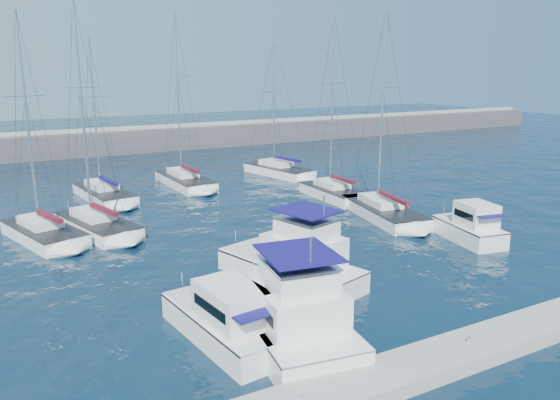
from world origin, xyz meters
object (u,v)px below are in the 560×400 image
sailboat_mid_b (97,225)px  sailboat_back_a (104,194)px  sailboat_back_b (185,180)px  motor_yacht_port_inner (290,315)px  sailboat_mid_a (44,233)px  motor_yacht_port_outer (225,322)px  sailboat_mid_e (334,192)px  sailboat_back_c (279,170)px  motor_yacht_stbd_outer (471,228)px  motor_yacht_stbd_inner (295,263)px  sailboat_mid_d (383,211)px

sailboat_mid_b → sailboat_back_a: 10.26m
sailboat_mid_b → sailboat_back_b: 16.15m
sailboat_mid_b → sailboat_back_a: bearing=61.4°
motor_yacht_port_inner → sailboat_mid_a: 21.72m
motor_yacht_port_outer → sailboat_mid_e: sailboat_mid_e is taller
motor_yacht_port_outer → sailboat_back_c: size_ratio=0.51×
sailboat_back_c → sailboat_mid_b: bearing=-162.8°
sailboat_mid_a → sailboat_mid_b: sailboat_mid_b is taller
motor_yacht_stbd_outer → sailboat_back_a: size_ratio=0.40×
motor_yacht_stbd_outer → motor_yacht_port_outer: bearing=-155.3°
sailboat_mid_a → sailboat_back_c: sailboat_mid_a is taller
motor_yacht_stbd_inner → sailboat_mid_d: size_ratio=0.56×
sailboat_back_a → sailboat_back_b: (8.29, 2.07, 0.02)m
motor_yacht_stbd_inner → sailboat_back_a: 25.49m
sailboat_mid_a → sailboat_mid_d: size_ratio=0.97×
motor_yacht_port_inner → motor_yacht_stbd_outer: (17.54, 5.99, -0.19)m
sailboat_mid_a → sailboat_mid_e: bearing=-14.7°
sailboat_back_b → motor_yacht_port_outer: bearing=-108.1°
motor_yacht_stbd_inner → motor_yacht_port_inner: bearing=-138.0°
sailboat_mid_d → motor_yacht_port_inner: bearing=-129.1°
sailboat_mid_d → sailboat_back_b: sailboat_back_b is taller
motor_yacht_port_outer → sailboat_mid_b: bearing=88.4°
motor_yacht_port_inner → sailboat_mid_d: sailboat_mid_d is taller
sailboat_mid_d → motor_yacht_stbd_outer: bearing=-69.1°
motor_yacht_port_outer → sailboat_back_c: (19.92, 31.73, -0.43)m
sailboat_mid_b → sailboat_back_c: size_ratio=1.14×
motor_yacht_port_inner → sailboat_mid_e: (16.57, 20.92, -0.58)m
motor_yacht_stbd_inner → sailboat_mid_e: bearing=33.7°
sailboat_back_a → sailboat_mid_d: bearing=-50.2°
motor_yacht_stbd_inner → sailboat_mid_e: 20.25m
motor_yacht_port_inner → motor_yacht_stbd_inner: (3.45, 5.51, 0.00)m
motor_yacht_port_inner → sailboat_back_b: (6.45, 32.50, -0.60)m
motor_yacht_port_outer → sailboat_mid_b: sailboat_mid_b is taller
motor_yacht_stbd_inner → sailboat_mid_a: (-11.34, 14.72, -0.60)m
sailboat_back_c → motor_yacht_stbd_inner: bearing=-129.4°
motor_yacht_port_inner → sailboat_mid_a: size_ratio=0.60×
motor_yacht_stbd_inner → sailboat_mid_b: sailboat_mid_b is taller
sailboat_mid_d → sailboat_mid_e: (0.38, 7.32, 0.02)m
motor_yacht_stbd_outer → sailboat_mid_e: (-0.97, 14.92, -0.39)m
sailboat_mid_e → sailboat_back_a: 20.72m
sailboat_back_a → sailboat_back_b: size_ratio=0.84×
motor_yacht_port_outer → sailboat_back_a: sailboat_back_a is taller
motor_yacht_port_inner → motor_yacht_stbd_inner: same height
sailboat_mid_a → sailboat_mid_d: (24.08, -6.63, -0.01)m
sailboat_mid_b → sailboat_back_a: sailboat_mid_b is taller
motor_yacht_stbd_outer → sailboat_mid_a: (-25.43, 14.23, -0.41)m
sailboat_back_b → sailboat_mid_e: bearing=-50.9°
motor_yacht_stbd_outer → sailboat_mid_a: size_ratio=0.37×
sailboat_mid_e → sailboat_back_b: sailboat_back_b is taller
motor_yacht_stbd_inner → sailboat_mid_e: sailboat_mid_e is taller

